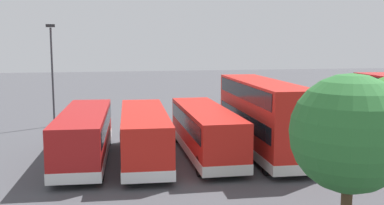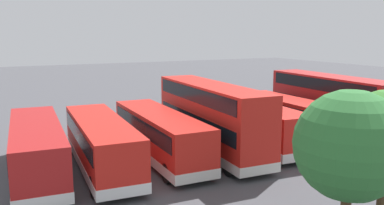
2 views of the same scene
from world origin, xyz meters
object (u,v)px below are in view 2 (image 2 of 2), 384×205
bus_single_deck_second (292,117)px  waste_bin_yellow (74,132)px  bus_single_deck_third (254,123)px  car_hatchback_silver (243,96)px  bus_single_deck_seventh (37,148)px  bus_single_deck_sixth (101,143)px  bus_double_decker_fourth (211,116)px  box_truck_blue (379,105)px  bus_single_deck_fifth (160,134)px  bus_double_decker_near_end (330,103)px

bus_single_deck_second → waste_bin_yellow: 16.35m
bus_single_deck_third → car_hatchback_silver: bus_single_deck_third is taller
bus_single_deck_seventh → car_hatchback_silver: bearing=-147.4°
bus_single_deck_seventh → car_hatchback_silver: (-23.95, -15.31, -0.92)m
car_hatchback_silver → waste_bin_yellow: (20.57, 7.91, -0.22)m
waste_bin_yellow → bus_single_deck_sixth: bearing=90.2°
bus_double_decker_fourth → box_truck_blue: bearing=-177.9°
bus_double_decker_fourth → box_truck_blue: 17.10m
box_truck_blue → car_hatchback_silver: bearing=-75.7°
bus_single_deck_fifth → bus_single_deck_sixth: bearing=4.9°
bus_double_decker_fourth → bus_single_deck_sixth: size_ratio=1.10×
bus_single_deck_second → box_truck_blue: (-9.94, -0.35, 0.09)m
bus_single_deck_seventh → bus_single_deck_second: bearing=179.6°
bus_single_deck_second → bus_double_decker_near_end: bearing=179.4°
bus_single_deck_third → bus_single_deck_sixth: (10.92, 0.33, 0.00)m
bus_single_deck_fifth → bus_single_deck_seventh: 7.16m
box_truck_blue → waste_bin_yellow: size_ratio=8.13×
bus_double_decker_near_end → bus_single_deck_seventh: bus_double_decker_near_end is taller
bus_single_deck_third → bus_single_deck_sixth: bearing=1.7°
bus_single_deck_fifth → bus_single_deck_sixth: size_ratio=1.01×
bus_single_deck_second → box_truck_blue: 9.95m
bus_single_deck_sixth → bus_single_deck_fifth: bearing=-175.1°
bus_double_decker_fourth → bus_single_deck_seventh: bus_double_decker_fourth is taller
bus_double_decker_fourth → car_hatchback_silver: bearing=-130.1°
bus_single_deck_second → waste_bin_yellow: size_ratio=10.90×
bus_single_deck_seventh → bus_double_decker_near_end: bearing=179.6°
bus_single_deck_third → bus_single_deck_seventh: 14.33m
bus_single_deck_fifth → bus_single_deck_seventh: same height
bus_double_decker_fourth → car_hatchback_silver: size_ratio=2.77×
bus_single_deck_third → waste_bin_yellow: bearing=-35.0°
bus_double_decker_fourth → car_hatchback_silver: (-13.23, -15.70, -1.75)m
bus_single_deck_fifth → car_hatchback_silver: size_ratio=2.54×
car_hatchback_silver → box_truck_blue: bearing=104.3°
bus_single_deck_second → bus_single_deck_seventh: (17.85, -0.12, 0.00)m
bus_double_decker_fourth → box_truck_blue: bus_double_decker_fourth is taller
bus_double_decker_near_end → bus_double_decker_fourth: (10.85, 0.23, 0.00)m
car_hatchback_silver → waste_bin_yellow: size_ratio=4.52×
car_hatchback_silver → bus_single_deck_fifth: bearing=42.9°
bus_double_decker_fourth → bus_single_deck_third: bearing=-177.9°
bus_double_decker_near_end → bus_single_deck_second: (3.72, -0.04, -0.83)m
bus_double_decker_fourth → waste_bin_yellow: bearing=-46.7°
waste_bin_yellow → bus_double_decker_near_end: bearing=157.4°
bus_single_deck_seventh → bus_single_deck_fifth: bearing=177.8°
bus_double_decker_fourth → bus_single_deck_seventh: (10.72, -0.39, -0.83)m
bus_double_decker_near_end → bus_single_deck_fifth: bearing=0.5°
bus_single_deck_second → car_hatchback_silver: (-6.10, -15.43, -0.92)m
bus_double_decker_near_end → bus_single_deck_second: 3.82m
bus_single_deck_fifth → box_truck_blue: (-20.63, -0.50, 0.09)m
bus_single_deck_fifth → car_hatchback_silver: bus_single_deck_fifth is taller
bus_single_deck_second → box_truck_blue: size_ratio=1.34×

